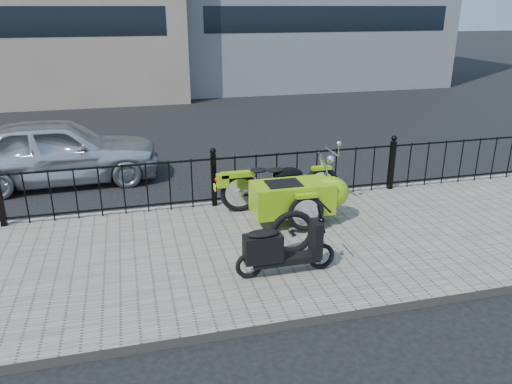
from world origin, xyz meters
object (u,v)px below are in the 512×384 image
object	(u,v)px
motorcycle_sidecar	(299,193)
sedan_car	(58,151)
scooter	(279,249)
spare_tire	(292,232)

from	to	relation	value
motorcycle_sidecar	sedan_car	size ratio (longest dim) A/B	0.56
scooter	spare_tire	world-z (taller)	scooter
scooter	sedan_car	bearing A→B (deg)	122.76
motorcycle_sidecar	scooter	bearing A→B (deg)	-117.38
scooter	sedan_car	world-z (taller)	sedan_car
motorcycle_sidecar	sedan_car	distance (m)	5.31
motorcycle_sidecar	spare_tire	xyz separation A→B (m)	(-0.50, -1.14, -0.14)
scooter	sedan_car	xyz separation A→B (m)	(-3.24, 5.03, 0.20)
motorcycle_sidecar	spare_tire	world-z (taller)	motorcycle_sidecar
motorcycle_sidecar	sedan_car	world-z (taller)	sedan_car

